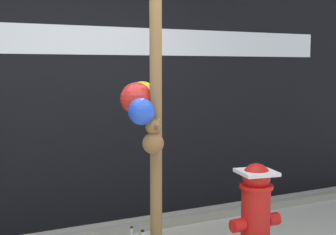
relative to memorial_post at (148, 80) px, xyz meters
The scene contains 4 objects.
building_wall 1.52m from the memorial_post, 96.52° to the left, with size 10.00×0.21×3.26m.
curb_strip 1.82m from the memorial_post, 99.87° to the left, with size 8.00×0.12×0.08m, color gray.
memorial_post is the anchor object (origin of this frame).
fire_hydrant 1.44m from the memorial_post, 10.61° to the right, with size 0.46×0.34×0.86m.
Camera 1 is at (-1.30, -2.91, 1.65)m, focal length 50.67 mm.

